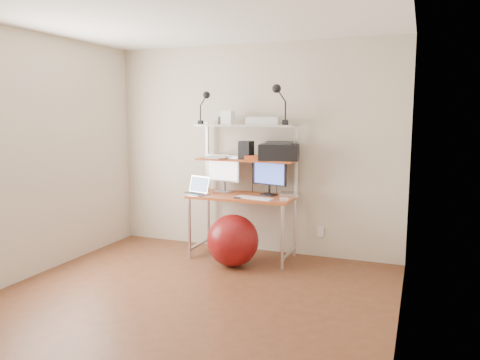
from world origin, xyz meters
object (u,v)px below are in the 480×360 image
(laptop, at_px, (197,190))
(printer, at_px, (279,151))
(monitor_black, at_px, (269,175))
(exercise_ball, at_px, (233,240))
(monitor_silver, at_px, (224,171))

(laptop, distance_m, printer, 1.06)
(monitor_black, relative_size, laptop, 1.29)
(exercise_ball, bearing_deg, monitor_silver, 123.20)
(laptop, xyz_separation_m, printer, (0.93, 0.24, 0.47))
(printer, height_order, exercise_ball, printer)
(laptop, height_order, printer, printer)
(monitor_silver, bearing_deg, laptop, -122.85)
(printer, bearing_deg, exercise_ball, -140.91)
(monitor_black, bearing_deg, laptop, -145.93)
(laptop, relative_size, exercise_ball, 0.62)
(monitor_black, relative_size, exercise_ball, 0.79)
(monitor_black, xyz_separation_m, exercise_ball, (-0.27, -0.46, -0.68))
(monitor_silver, relative_size, monitor_black, 1.05)
(monitor_silver, bearing_deg, monitor_black, 6.62)
(monitor_black, distance_m, printer, 0.30)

